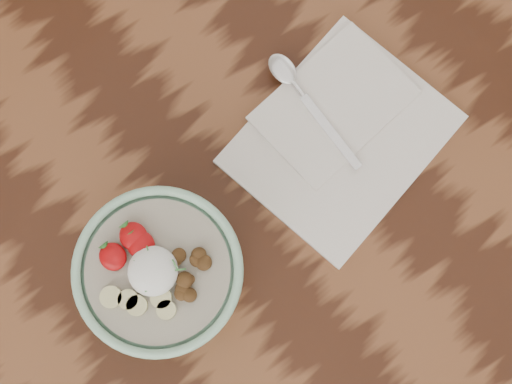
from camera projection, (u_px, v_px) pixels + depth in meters
table at (218, 217)px, 103.60cm from camera, size 160.00×90.00×75.00cm
breakfast_bowl at (162, 273)px, 86.19cm from camera, size 20.01×20.01×13.51cm
napkin at (339, 132)px, 95.45cm from camera, size 30.70×26.54×1.67cm
spoon at (294, 85)px, 95.13cm from camera, size 3.40×19.28×1.01cm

